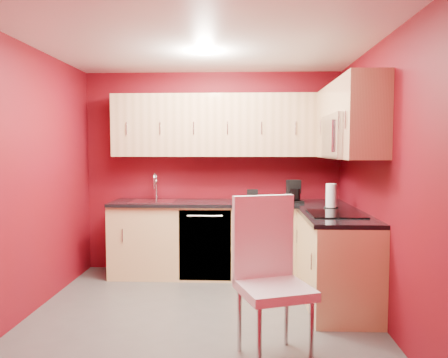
# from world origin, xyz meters

# --- Properties ---
(floor) EXTENTS (3.20, 3.20, 0.00)m
(floor) POSITION_xyz_m (0.00, 0.00, 0.00)
(floor) COLOR #494744
(floor) RESTS_ON ground
(ceiling) EXTENTS (3.20, 3.20, 0.00)m
(ceiling) POSITION_xyz_m (0.00, 0.00, 2.50)
(ceiling) COLOR white
(ceiling) RESTS_ON wall_back
(wall_back) EXTENTS (3.20, 0.00, 3.20)m
(wall_back) POSITION_xyz_m (0.00, 1.50, 1.25)
(wall_back) COLOR #5F0915
(wall_back) RESTS_ON floor
(wall_front) EXTENTS (3.20, 0.00, 3.20)m
(wall_front) POSITION_xyz_m (0.00, -1.50, 1.25)
(wall_front) COLOR #5F0915
(wall_front) RESTS_ON floor
(wall_left) EXTENTS (0.00, 3.00, 3.00)m
(wall_left) POSITION_xyz_m (-1.60, 0.00, 1.25)
(wall_left) COLOR #5F0915
(wall_left) RESTS_ON floor
(wall_right) EXTENTS (0.00, 3.00, 3.00)m
(wall_right) POSITION_xyz_m (1.60, 0.00, 1.25)
(wall_right) COLOR #5F0915
(wall_right) RESTS_ON floor
(base_cabinets_back) EXTENTS (2.80, 0.60, 0.87)m
(base_cabinets_back) POSITION_xyz_m (0.20, 1.20, 0.43)
(base_cabinets_back) COLOR #D4BB79
(base_cabinets_back) RESTS_ON floor
(base_cabinets_right) EXTENTS (0.60, 1.30, 0.87)m
(base_cabinets_right) POSITION_xyz_m (1.30, 0.25, 0.43)
(base_cabinets_right) COLOR #D4BB79
(base_cabinets_right) RESTS_ON floor
(countertop_back) EXTENTS (2.80, 0.63, 0.04)m
(countertop_back) POSITION_xyz_m (0.20, 1.19, 0.89)
(countertop_back) COLOR black
(countertop_back) RESTS_ON base_cabinets_back
(countertop_right) EXTENTS (0.63, 1.27, 0.04)m
(countertop_right) POSITION_xyz_m (1.29, 0.23, 0.89)
(countertop_right) COLOR black
(countertop_right) RESTS_ON base_cabinets_right
(upper_cabinets_back) EXTENTS (2.80, 0.35, 0.75)m
(upper_cabinets_back) POSITION_xyz_m (0.20, 1.32, 1.83)
(upper_cabinets_back) COLOR tan
(upper_cabinets_back) RESTS_ON wall_back
(upper_cabinets_right) EXTENTS (0.35, 1.55, 0.75)m
(upper_cabinets_right) POSITION_xyz_m (1.42, 0.44, 1.89)
(upper_cabinets_right) COLOR tan
(upper_cabinets_right) RESTS_ON wall_right
(microwave) EXTENTS (0.42, 0.76, 0.42)m
(microwave) POSITION_xyz_m (1.39, 0.20, 1.66)
(microwave) COLOR silver
(microwave) RESTS_ON upper_cabinets_right
(cooktop) EXTENTS (0.50, 0.55, 0.01)m
(cooktop) POSITION_xyz_m (1.28, 0.20, 0.92)
(cooktop) COLOR black
(cooktop) RESTS_ON countertop_right
(sink) EXTENTS (0.52, 0.42, 0.35)m
(sink) POSITION_xyz_m (-0.70, 1.20, 0.94)
(sink) COLOR silver
(sink) RESTS_ON countertop_back
(dishwasher_front) EXTENTS (0.60, 0.02, 0.82)m
(dishwasher_front) POSITION_xyz_m (-0.05, 0.91, 0.43)
(dishwasher_front) COLOR black
(dishwasher_front) RESTS_ON base_cabinets_back
(downlight) EXTENTS (0.20, 0.20, 0.01)m
(downlight) POSITION_xyz_m (0.00, 0.30, 2.48)
(downlight) COLOR white
(downlight) RESTS_ON ceiling
(coffee_maker) EXTENTS (0.21, 0.24, 0.27)m
(coffee_maker) POSITION_xyz_m (1.00, 1.09, 1.04)
(coffee_maker) COLOR black
(coffee_maker) RESTS_ON countertop_back
(napkin_holder) EXTENTS (0.13, 0.13, 0.14)m
(napkin_holder) POSITION_xyz_m (0.50, 1.22, 0.98)
(napkin_holder) COLOR black
(napkin_holder) RESTS_ON countertop_back
(paper_towel) EXTENTS (0.16, 0.16, 0.26)m
(paper_towel) POSITION_xyz_m (1.33, 0.66, 1.04)
(paper_towel) COLOR white
(paper_towel) RESTS_ON countertop_right
(dining_chair) EXTENTS (0.62, 0.63, 1.19)m
(dining_chair) POSITION_xyz_m (0.61, -0.92, 0.60)
(dining_chair) COLOR white
(dining_chair) RESTS_ON floor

